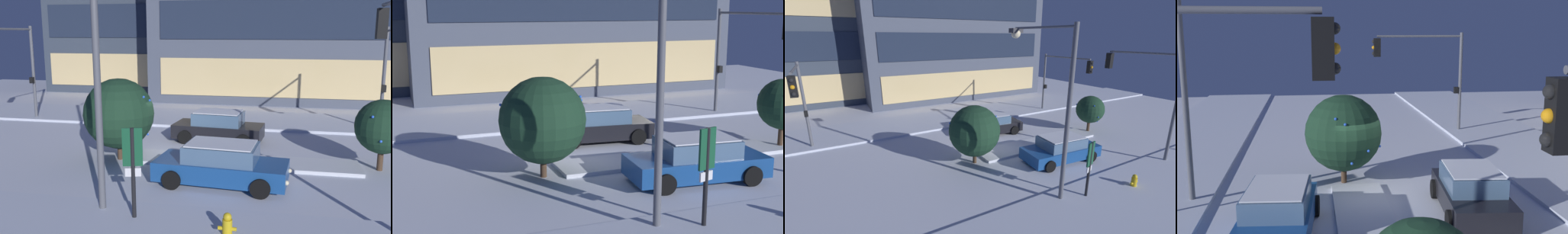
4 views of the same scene
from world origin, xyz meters
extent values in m
plane|color=silver|center=(0.00, 0.00, 0.00)|extent=(52.00, 52.00, 0.00)
cube|color=silver|center=(0.00, -8.10, 0.07)|extent=(52.00, 5.20, 0.14)
cube|color=silver|center=(0.00, 8.10, 0.07)|extent=(52.00, 5.20, 0.14)
cube|color=silver|center=(3.57, -0.50, 0.07)|extent=(9.00, 1.80, 0.14)
cube|color=#F2D18C|center=(5.44, 13.56, 2.04)|extent=(18.68, 0.10, 2.71)
cube|color=#232D42|center=(5.44, 13.56, 6.11)|extent=(18.68, 0.10, 2.71)
cube|color=#232D42|center=(5.44, 13.56, 10.18)|extent=(18.68, 0.10, 2.71)
cube|color=#384251|center=(-9.22, 22.81, 6.17)|extent=(12.99, 10.35, 12.34)
cube|color=#F2D18C|center=(-9.22, 17.60, 2.06)|extent=(11.69, 0.10, 2.74)
cube|color=#232D42|center=(-9.22, 17.60, 6.17)|extent=(11.69, 0.10, 2.74)
cube|color=#F2D18C|center=(-9.22, 17.60, 10.29)|extent=(11.69, 0.10, 2.74)
cube|color=#19478C|center=(2.99, -3.07, 0.53)|extent=(4.69, 2.27, 0.66)
cube|color=slate|center=(2.99, -3.07, 1.14)|extent=(2.59, 1.90, 0.60)
cube|color=white|center=(2.99, -3.07, 1.47)|extent=(2.40, 1.77, 0.04)
sphere|color=#F9E5B2|center=(5.33, -2.62, 0.50)|extent=(0.16, 0.16, 0.16)
sphere|color=#F9E5B2|center=(5.22, -3.90, 0.50)|extent=(0.16, 0.16, 0.16)
cylinder|color=black|center=(4.56, -2.26, 0.33)|extent=(0.68, 0.28, 0.66)
cylinder|color=black|center=(4.40, -4.14, 0.33)|extent=(0.68, 0.28, 0.66)
cylinder|color=black|center=(1.57, -2.00, 0.33)|extent=(0.68, 0.28, 0.66)
cylinder|color=black|center=(1.41, -3.88, 0.33)|extent=(0.68, 0.28, 0.66)
cube|color=black|center=(2.00, 2.92, 0.53)|extent=(4.41, 2.27, 0.66)
cube|color=slate|center=(2.00, 2.92, 1.14)|extent=(2.45, 1.90, 0.60)
cube|color=white|center=(2.00, 2.92, 1.47)|extent=(2.27, 1.77, 0.04)
sphere|color=#F9E5B2|center=(-0.19, 2.50, 0.50)|extent=(0.16, 0.16, 0.16)
sphere|color=#F9E5B2|center=(-0.07, 3.76, 0.50)|extent=(0.16, 0.16, 0.16)
cylinder|color=black|center=(0.52, 2.13, 0.33)|extent=(0.68, 0.28, 0.66)
cylinder|color=black|center=(0.70, 3.99, 0.33)|extent=(0.68, 0.28, 0.66)
cylinder|color=black|center=(3.31, 1.86, 0.33)|extent=(0.68, 0.28, 0.66)
cylinder|color=black|center=(3.49, 3.72, 0.33)|extent=(0.68, 0.28, 0.66)
cylinder|color=#565960|center=(-9.82, 6.30, 2.81)|extent=(0.18, 0.18, 5.61)
cylinder|color=#565960|center=(-9.82, 3.93, 5.41)|extent=(0.12, 4.73, 0.12)
cube|color=black|center=(-9.82, 1.57, 4.81)|extent=(0.32, 0.36, 1.00)
sphere|color=black|center=(-9.82, 1.38, 5.13)|extent=(0.20, 0.20, 0.20)
sphere|color=orange|center=(-9.82, 1.38, 4.81)|extent=(0.20, 0.20, 0.20)
sphere|color=black|center=(-9.82, 1.38, 4.49)|extent=(0.20, 0.20, 0.20)
cube|color=black|center=(-9.82, 6.08, 2.40)|extent=(0.20, 0.24, 0.36)
cylinder|color=#565960|center=(10.08, 6.30, 2.76)|extent=(0.18, 0.18, 5.52)
cylinder|color=#565960|center=(10.08, 3.75, 5.32)|extent=(0.12, 5.11, 0.12)
cube|color=black|center=(10.08, 1.19, 4.72)|extent=(0.32, 0.36, 1.00)
sphere|color=black|center=(10.08, 1.00, 5.04)|extent=(0.20, 0.20, 0.20)
sphere|color=orange|center=(10.08, 1.00, 4.72)|extent=(0.20, 0.20, 0.20)
sphere|color=black|center=(10.08, 1.00, 4.40)|extent=(0.20, 0.20, 0.20)
cube|color=black|center=(10.08, 6.08, 2.40)|extent=(0.20, 0.24, 0.36)
cylinder|color=#565960|center=(8.12, -6.30, 3.16)|extent=(0.18, 0.18, 6.32)
cylinder|color=#565960|center=(8.12, -4.08, 6.12)|extent=(0.12, 4.43, 0.12)
cube|color=black|center=(8.12, -1.87, 5.52)|extent=(0.32, 0.36, 1.00)
sphere|color=black|center=(8.12, -1.68, 5.84)|extent=(0.20, 0.20, 0.20)
sphere|color=orange|center=(8.12, -1.68, 5.52)|extent=(0.20, 0.20, 0.20)
sphere|color=black|center=(8.12, -1.68, 5.20)|extent=(0.20, 0.20, 0.20)
cylinder|color=#565960|center=(-0.10, -6.14, 3.78)|extent=(0.20, 0.20, 7.56)
cylinder|color=#565960|center=(-0.31, -4.58, 7.41)|extent=(0.53, 3.14, 0.10)
cube|color=#333338|center=(-0.53, -3.01, 7.31)|extent=(0.56, 0.36, 0.20)
sphere|color=#F9E5B2|center=(-0.53, -3.01, 7.18)|extent=(0.44, 0.44, 0.44)
cylinder|color=gold|center=(3.72, -7.13, 0.28)|extent=(0.26, 0.26, 0.55)
sphere|color=gold|center=(3.72, -7.13, 0.62)|extent=(0.22, 0.22, 0.22)
cylinder|color=gold|center=(3.54, -7.13, 0.30)|extent=(0.12, 0.10, 0.10)
cylinder|color=gold|center=(3.90, -7.13, 0.30)|extent=(0.12, 0.10, 0.10)
cylinder|color=black|center=(1.03, -6.57, 1.35)|extent=(0.12, 0.12, 2.70)
cube|color=#144C2D|center=(1.03, -6.57, 2.17)|extent=(0.55, 0.21, 1.07)
cube|color=white|center=(1.03, -6.57, 1.46)|extent=(0.44, 0.17, 0.24)
cylinder|color=#473323|center=(8.77, -0.32, 0.42)|extent=(0.22, 0.22, 0.84)
sphere|color=#193823|center=(8.77, -0.32, 1.72)|extent=(2.08, 2.08, 2.08)
sphere|color=blue|center=(9.05, -0.86, 0.87)|extent=(0.10, 0.10, 0.10)
sphere|color=blue|center=(8.52, -1.28, 1.38)|extent=(0.10, 0.10, 0.10)
sphere|color=blue|center=(8.22, -1.07, 2.23)|extent=(0.10, 0.10, 0.10)
sphere|color=blue|center=(9.58, -0.22, 1.07)|extent=(0.10, 0.10, 0.10)
sphere|color=blue|center=(8.23, 0.54, 2.01)|extent=(0.10, 0.10, 0.10)
sphere|color=blue|center=(9.34, -0.70, 0.93)|extent=(0.10, 0.10, 0.10)
cylinder|color=#473323|center=(-1.58, -0.88, 0.36)|extent=(0.22, 0.22, 0.72)
sphere|color=#193823|center=(-1.58, -0.88, 1.95)|extent=(2.90, 2.90, 2.90)
sphere|color=blue|center=(-0.43, -0.67, 1.08)|extent=(0.10, 0.10, 0.10)
sphere|color=blue|center=(-0.44, -0.08, 1.52)|extent=(0.10, 0.10, 0.10)
sphere|color=blue|center=(-1.39, 0.47, 1.44)|extent=(0.10, 0.10, 0.10)
sphere|color=blue|center=(-2.86, -0.40, 2.47)|extent=(0.10, 0.10, 0.10)
sphere|color=blue|center=(-0.24, -0.91, 2.55)|extent=(0.10, 0.10, 0.10)
sphere|color=blue|center=(-0.38, -1.23, 2.73)|extent=(0.10, 0.10, 0.10)
camera|label=1|loc=(4.96, -17.36, 5.25)|focal=39.72mm
camera|label=2|loc=(-6.34, -17.53, 5.66)|focal=49.20mm
camera|label=3|loc=(-8.43, -13.55, 7.00)|focal=24.97mm
camera|label=4|loc=(15.78, -2.08, 5.85)|focal=43.39mm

